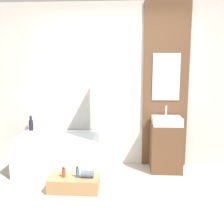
{
  "coord_description": "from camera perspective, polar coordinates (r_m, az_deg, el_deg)",
  "views": [
    {
      "loc": [
        0.16,
        -2.67,
        1.59
      ],
      "look_at": [
        -0.03,
        0.69,
        1.02
      ],
      "focal_mm": 42.0,
      "sensor_mm": 36.0,
      "label": 1
    }
  ],
  "objects": [
    {
      "name": "towel_roll",
      "position": [
        3.5,
        -5.4,
        -13.33
      ],
      "size": [
        0.16,
        0.09,
        0.09
      ],
      "primitive_type": "cylinder",
      "rotation": [
        0.0,
        1.57,
        0.0
      ],
      "color": "#4C5666",
      "rests_on": "wooden_step_bench"
    },
    {
      "name": "bathtub",
      "position": [
        4.15,
        -10.9,
        -8.86
      ],
      "size": [
        1.31,
        0.77,
        0.57
      ],
      "color": "white",
      "rests_on": "ground_plane"
    },
    {
      "name": "wall_wood_accent",
      "position": [
        4.25,
        11.61,
        5.64
      ],
      "size": [
        0.71,
        0.04,
        2.6
      ],
      "color": "brown",
      "rests_on": "ground_plane"
    },
    {
      "name": "vanity_cabinet",
      "position": [
        4.19,
        11.64,
        -7.6
      ],
      "size": [
        0.47,
        0.44,
        0.73
      ],
      "primitive_type": "cube",
      "color": "brown",
      "rests_on": "ground_plane"
    },
    {
      "name": "wooden_step_bench",
      "position": [
        3.58,
        -8.31,
        -15.2
      ],
      "size": [
        0.65,
        0.32,
        0.18
      ],
      "primitive_type": "cube",
      "color": "#997047",
      "rests_on": "ground_plane"
    },
    {
      "name": "vase_tall_dark",
      "position": [
        4.5,
        -17.21,
        -2.64
      ],
      "size": [
        0.07,
        0.07,
        0.24
      ],
      "color": "black",
      "rests_on": "bathtub"
    },
    {
      "name": "vase_round_light",
      "position": [
        4.44,
        -15.38,
        -3.35
      ],
      "size": [
        0.1,
        0.1,
        0.1
      ],
      "primitive_type": "sphere",
      "color": "white",
      "rests_on": "bathtub"
    },
    {
      "name": "bottle_soap_secondary",
      "position": [
        3.51,
        -7.57,
        -12.93
      ],
      "size": [
        0.04,
        0.04,
        0.15
      ],
      "color": "#2D567A",
      "rests_on": "wooden_step_bench"
    },
    {
      "name": "bottle_soap_primary",
      "position": [
        3.55,
        -10.48,
        -12.84
      ],
      "size": [
        0.05,
        0.05,
        0.13
      ],
      "color": "red",
      "rests_on": "wooden_step_bench"
    },
    {
      "name": "sink",
      "position": [
        4.08,
        11.84,
        -1.88
      ],
      "size": [
        0.43,
        0.38,
        0.28
      ],
      "color": "white",
      "rests_on": "vanity_cabinet"
    },
    {
      "name": "glass_shower_screen",
      "position": [
        3.77,
        -2.36,
        2.7
      ],
      "size": [
        0.01,
        0.56,
        1.13
      ],
      "primitive_type": "cube",
      "color": "silver",
      "rests_on": "bathtub"
    },
    {
      "name": "wall_tiled_back",
      "position": [
        4.26,
        1.14,
        5.71
      ],
      "size": [
        4.2,
        0.06,
        2.6
      ],
      "primitive_type": "cube",
      "color": "#B7B2A8",
      "rests_on": "ground_plane"
    },
    {
      "name": "ground_plane",
      "position": [
        3.11,
        -0.15,
        -21.13
      ],
      "size": [
        12.0,
        12.0,
        0.0
      ],
      "primitive_type": "plane",
      "color": "#A39989"
    }
  ]
}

